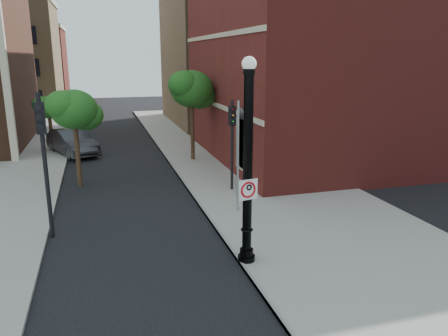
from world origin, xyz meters
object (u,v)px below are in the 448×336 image
object	(u,v)px
traffic_signal_left	(43,142)
no_parking_sign	(248,189)
parked_car	(72,142)
traffic_signal_right	(232,131)
lamppost	(248,174)

from	to	relation	value
traffic_signal_left	no_parking_sign	bearing A→B (deg)	-39.37
parked_car	traffic_signal_right	world-z (taller)	traffic_signal_right
parked_car	no_parking_sign	bearing A→B (deg)	-95.55
lamppost	no_parking_sign	bearing A→B (deg)	-99.98
traffic_signal_right	no_parking_sign	bearing A→B (deg)	-120.01
traffic_signal_right	traffic_signal_left	bearing A→B (deg)	-172.87
parked_car	traffic_signal_right	size ratio (longest dim) A/B	1.17
no_parking_sign	parked_car	xyz separation A→B (m)	(-5.92, 18.29, -1.66)
no_parking_sign	parked_car	size ratio (longest dim) A/B	0.12
traffic_signal_right	lamppost	bearing A→B (deg)	-120.09
lamppost	traffic_signal_left	bearing A→B (deg)	147.03
no_parking_sign	traffic_signal_right	bearing A→B (deg)	65.81
traffic_signal_left	traffic_signal_right	xyz separation A→B (m)	(7.87, 3.43, -0.54)
lamppost	traffic_signal_left	xyz separation A→B (m)	(-6.08, 3.94, 0.56)
traffic_signal_left	traffic_signal_right	size ratio (longest dim) A/B	1.18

